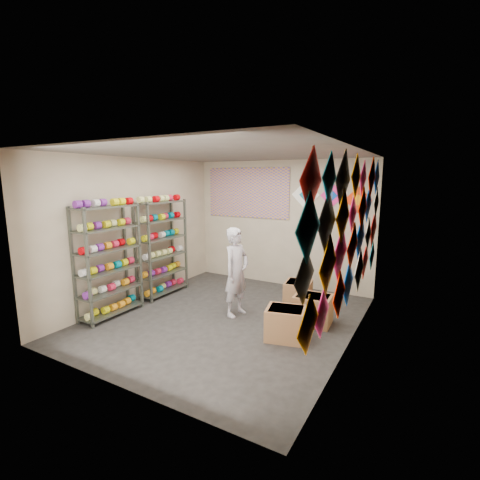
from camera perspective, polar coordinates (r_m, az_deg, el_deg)
The scene contains 12 objects.
ground at distance 5.99m, azimuth -2.31°, elevation -12.70°, with size 4.50×4.50×0.00m, color black.
room_walls at distance 5.56m, azimuth -2.43°, elevation 3.11°, with size 4.50×4.50×4.50m.
shelf_rack_front at distance 6.23m, azimuth -20.76°, elevation -3.29°, with size 0.40×1.10×1.90m, color #4C5147.
shelf_rack_back at distance 7.10m, azimuth -12.70°, elevation -1.28°, with size 0.40×1.10×1.90m, color #4C5147.
string_spools at distance 6.63m, azimuth -16.50°, elevation -1.42°, with size 0.12×2.36×0.12m.
kite_wall_display at distance 4.85m, azimuth 17.98°, elevation 1.44°, with size 0.06×4.37×2.07m.
back_wall_kites at distance 7.19m, azimuth 14.30°, elevation 6.93°, with size 1.61×0.02×0.63m.
poster at distance 7.86m, azimuth 1.26°, elevation 7.76°, with size 2.00×0.01×1.10m, color #5C479A.
shopkeeper at distance 5.90m, azimuth -0.60°, elevation -5.26°, with size 0.43×0.60×1.52m, color silver.
carton_a at distance 5.25m, azimuth 7.52°, elevation -13.42°, with size 0.56×0.47×0.47m, color #9A6843.
carton_b at distance 5.82m, azimuth 11.86°, elevation -11.10°, with size 0.58×0.47×0.47m, color #9A6843.
carton_c at distance 6.58m, azimuth 9.50°, elevation -8.62°, with size 0.46×0.51×0.45m, color #9A6843.
Camera 1 is at (2.93, -4.68, 2.32)m, focal length 26.00 mm.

